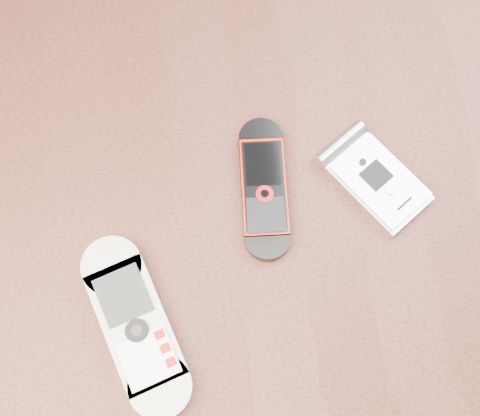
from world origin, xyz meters
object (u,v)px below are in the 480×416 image
motorola_razr (377,180)px  table (235,244)px  nokia_white (136,325)px  nokia_black_red (264,188)px

motorola_razr → table: bearing=150.6°
nokia_white → motorola_razr: size_ratio=1.55×
nokia_black_red → table: bearing=-144.9°
table → motorola_razr: 0.17m
table → motorola_razr: (0.13, 0.01, 0.11)m
table → nokia_white: nokia_white is taller
table → nokia_black_red: size_ratio=9.30×
table → nokia_black_red: nokia_black_red is taller
table → nokia_black_red: (0.03, 0.02, 0.11)m
nokia_white → motorola_razr: (0.21, 0.11, -0.00)m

